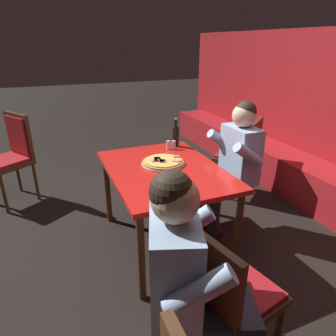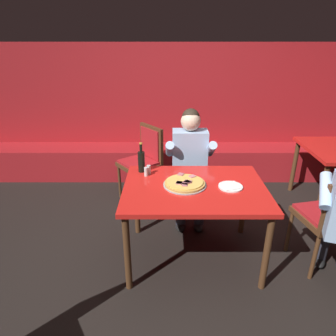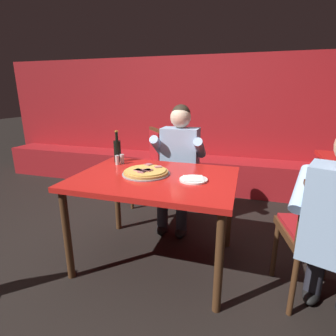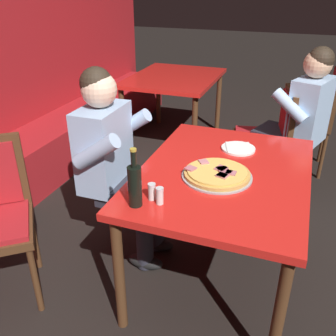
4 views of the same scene
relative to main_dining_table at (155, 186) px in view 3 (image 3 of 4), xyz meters
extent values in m
plane|color=black|center=(0.00, 0.00, -0.68)|extent=(24.00, 24.00, 0.00)
cube|color=#A3191E|center=(0.00, 2.18, 0.27)|extent=(6.80, 0.16, 1.90)
cube|color=#A3191E|center=(0.00, 1.86, -0.45)|extent=(6.46, 0.48, 0.46)
cylinder|color=#4C2D19|center=(-0.56, -0.40, -0.32)|extent=(0.06, 0.06, 0.72)
cylinder|color=#4C2D19|center=(0.56, -0.40, -0.32)|extent=(0.06, 0.06, 0.72)
cylinder|color=#4C2D19|center=(-0.56, 0.40, -0.32)|extent=(0.06, 0.06, 0.72)
cylinder|color=#4C2D19|center=(0.56, 0.40, -0.32)|extent=(0.06, 0.06, 0.72)
cube|color=red|center=(0.00, 0.00, 0.06)|extent=(1.24, 0.91, 0.04)
cylinder|color=#9E9EA3|center=(-0.09, 0.02, 0.09)|extent=(0.38, 0.38, 0.01)
cylinder|color=#C69347|center=(-0.09, 0.02, 0.10)|extent=(0.36, 0.36, 0.02)
cylinder|color=#E0B251|center=(-0.09, 0.02, 0.12)|extent=(0.32, 0.32, 0.01)
cube|color=#B76670|center=(-0.12, 0.16, 0.12)|extent=(0.07, 0.07, 0.01)
cube|color=#C6757A|center=(-0.14, -0.02, 0.12)|extent=(0.07, 0.07, 0.01)
cube|color=#A85B66|center=(-0.13, -0.02, 0.12)|extent=(0.07, 0.07, 0.01)
cube|color=#A85B66|center=(-0.06, 0.01, 0.12)|extent=(0.08, 0.07, 0.01)
cube|color=#A85B66|center=(-0.09, -0.04, 0.12)|extent=(0.05, 0.04, 0.01)
cube|color=#B76670|center=(-0.09, -0.05, 0.12)|extent=(0.05, 0.05, 0.01)
cube|color=#A85B66|center=(-0.07, 0.00, 0.12)|extent=(0.08, 0.08, 0.01)
cube|color=#C6757A|center=(-0.01, 0.12, 0.12)|extent=(0.07, 0.07, 0.01)
cylinder|color=white|center=(0.31, -0.02, 0.09)|extent=(0.21, 0.21, 0.01)
cube|color=white|center=(0.31, -0.02, 0.10)|extent=(0.19, 0.19, 0.01)
cylinder|color=black|center=(-0.49, 0.32, 0.18)|extent=(0.07, 0.07, 0.20)
cylinder|color=black|center=(-0.49, 0.32, 0.32)|extent=(0.03, 0.03, 0.08)
cylinder|color=#B29933|center=(-0.49, 0.32, 0.37)|extent=(0.03, 0.03, 0.01)
cylinder|color=silver|center=(-0.42, 0.27, 0.12)|extent=(0.04, 0.04, 0.07)
cylinder|color=#516B33|center=(-0.42, 0.27, 0.10)|extent=(0.03, 0.03, 0.04)
cylinder|color=silver|center=(-0.42, 0.27, 0.16)|extent=(0.04, 0.04, 0.01)
cylinder|color=silver|center=(-0.44, 0.22, 0.12)|extent=(0.04, 0.04, 0.07)
cylinder|color=#B23323|center=(-0.44, 0.22, 0.10)|extent=(0.03, 0.03, 0.04)
cylinder|color=silver|center=(-0.44, 0.22, 0.16)|extent=(0.04, 0.04, 0.01)
ellipsoid|color=black|center=(-0.09, 0.46, -0.63)|extent=(0.11, 0.24, 0.09)
ellipsoid|color=black|center=(0.11, 0.46, -0.63)|extent=(0.11, 0.24, 0.09)
cylinder|color=#282833|center=(-0.09, 0.46, -0.45)|extent=(0.11, 0.11, 0.43)
cylinder|color=#282833|center=(0.11, 0.46, -0.45)|extent=(0.11, 0.11, 0.43)
cube|color=#282833|center=(0.01, 0.56, -0.17)|extent=(0.34, 0.40, 0.12)
cube|color=#9EBCE0|center=(0.01, 0.76, 0.10)|extent=(0.38, 0.22, 0.52)
cylinder|color=#9EBCE0|center=(-0.21, 0.68, 0.18)|extent=(0.09, 0.30, 0.25)
cylinder|color=#9EBCE0|center=(0.23, 0.68, 0.18)|extent=(0.09, 0.30, 0.25)
sphere|color=beige|center=(0.01, 0.76, 0.47)|extent=(0.21, 0.21, 0.21)
sphere|color=#2D2319|center=(0.01, 0.77, 0.50)|extent=(0.19, 0.19, 0.19)
cylinder|color=#4C2D19|center=(-0.87, 1.19, -0.45)|extent=(0.04, 0.04, 0.45)
cylinder|color=#4C2D19|center=(-0.63, 0.89, -0.45)|extent=(0.04, 0.04, 0.45)
cylinder|color=#4C2D19|center=(-0.57, 1.42, -0.45)|extent=(0.04, 0.04, 0.45)
cylinder|color=#4C2D19|center=(-0.33, 1.13, -0.45)|extent=(0.04, 0.04, 0.45)
cube|color=#4C2D19|center=(-0.60, 1.16, -0.20)|extent=(0.62, 0.62, 0.05)
cube|color=#A3191E|center=(-0.60, 1.16, -0.16)|extent=(0.57, 0.57, 0.03)
cube|color=#4C2D19|center=(-0.44, 1.28, 0.05)|extent=(0.31, 0.37, 0.45)
cube|color=#A3191E|center=(-0.46, 1.27, 0.05)|extent=(0.24, 0.30, 0.38)
cylinder|color=#4C2D19|center=(1.31, 0.16, -0.45)|extent=(0.04, 0.04, 0.45)
cylinder|color=#4C2D19|center=(0.94, 0.08, -0.45)|extent=(0.04, 0.04, 0.45)
cylinder|color=#4C2D19|center=(1.02, -0.29, -0.45)|extent=(0.04, 0.04, 0.45)
cube|color=#4C2D19|center=(1.17, -0.07, -0.20)|extent=(0.52, 0.52, 0.05)
cube|color=#A3191E|center=(1.17, -0.07, -0.16)|extent=(0.48, 0.48, 0.03)
ellipsoid|color=black|center=(1.18, -0.10, -0.63)|extent=(0.18, 0.26, 0.09)
cylinder|color=#282833|center=(1.18, -0.10, -0.45)|extent=(0.11, 0.11, 0.43)
cylinder|color=#9EBCE0|center=(1.00, -0.27, 0.18)|extent=(0.18, 0.31, 0.25)
cylinder|color=#4C2D19|center=(1.47, 1.38, -0.32)|extent=(0.06, 0.06, 0.72)
camera|label=1|loc=(2.17, -0.86, 1.07)|focal=32.00mm
camera|label=2|loc=(-0.23, -2.33, 1.27)|focal=32.00mm
camera|label=3|loc=(0.67, -1.84, 0.72)|focal=28.00mm
camera|label=4|loc=(-1.84, -0.34, 1.05)|focal=40.00mm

